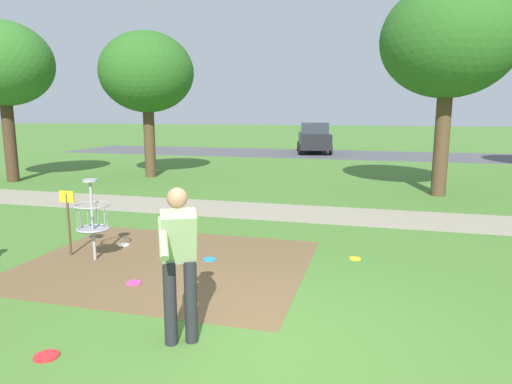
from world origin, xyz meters
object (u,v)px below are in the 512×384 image
at_px(frisbee_mid_grass, 123,245).
at_px(frisbee_far_left, 209,259).
at_px(disc_golf_basket, 90,216).
at_px(player_throwing, 179,256).
at_px(frisbee_by_tee, 134,283).
at_px(parked_car_leftmost, 314,138).
at_px(tree_mid_left, 2,65).
at_px(tree_mid_center, 449,41).
at_px(frisbee_near_basket, 355,259).
at_px(tree_mid_right, 147,73).
at_px(frisbee_far_right, 46,356).

relative_size(frisbee_mid_grass, frisbee_far_left, 0.98).
xyz_separation_m(disc_golf_basket, player_throwing, (2.64, -2.20, 0.23)).
relative_size(frisbee_by_tee, parked_car_leftmost, 0.05).
xyz_separation_m(frisbee_mid_grass, tree_mid_left, (-8.11, 6.04, 4.09)).
bearing_deg(tree_mid_center, frisbee_near_basket, -107.47).
bearing_deg(player_throwing, tree_mid_right, 119.31).
bearing_deg(frisbee_far_left, frisbee_near_basket, 15.96).
height_order(frisbee_far_right, tree_mid_left, tree_mid_left).
relative_size(disc_golf_basket, frisbee_near_basket, 6.91).
xyz_separation_m(frisbee_far_right, parked_car_leftmost, (-0.52, 24.12, 0.91)).
height_order(tree_mid_left, tree_mid_center, tree_mid_center).
bearing_deg(frisbee_mid_grass, disc_golf_basket, -94.95).
height_order(frisbee_by_tee, tree_mid_right, tree_mid_right).
bearing_deg(frisbee_far_left, frisbee_far_right, -98.99).
bearing_deg(player_throwing, tree_mid_left, 139.58).
xyz_separation_m(player_throwing, frisbee_far_left, (-0.69, 2.67, -0.98)).
bearing_deg(tree_mid_left, frisbee_by_tee, -39.69).
height_order(frisbee_far_left, tree_mid_left, tree_mid_left).
xyz_separation_m(player_throwing, tree_mid_center, (3.83, 10.12, 3.49)).
distance_m(frisbee_far_right, tree_mid_right, 13.79).
distance_m(disc_golf_basket, frisbee_mid_grass, 1.14).
bearing_deg(tree_mid_center, frisbee_by_tee, -120.86).
relative_size(frisbee_near_basket, frisbee_mid_grass, 0.93).
relative_size(frisbee_by_tee, frisbee_far_left, 1.00).
relative_size(frisbee_near_basket, tree_mid_left, 0.04).
height_order(tree_mid_left, tree_mid_right, tree_mid_left).
bearing_deg(player_throwing, frisbee_far_left, 104.47).
bearing_deg(frisbee_near_basket, frisbee_far_left, -164.04).
xyz_separation_m(disc_golf_basket, frisbee_mid_grass, (0.07, 0.86, -0.74)).
height_order(frisbee_mid_grass, tree_mid_left, tree_mid_left).
xyz_separation_m(disc_golf_basket, frisbee_far_left, (1.95, 0.47, -0.74)).
xyz_separation_m(disc_golf_basket, tree_mid_left, (-8.03, 6.90, 3.34)).
bearing_deg(disc_golf_basket, frisbee_mid_grass, 85.05).
bearing_deg(frisbee_by_tee, player_throwing, -44.98).
height_order(disc_golf_basket, tree_mid_right, tree_mid_right).
bearing_deg(tree_mid_left, tree_mid_right, 29.63).
xyz_separation_m(tree_mid_left, parked_car_leftmost, (8.94, 14.37, -3.18)).
height_order(player_throwing, tree_mid_right, tree_mid_right).
height_order(frisbee_near_basket, tree_mid_center, tree_mid_center).
distance_m(tree_mid_left, tree_mid_center, 14.55).
bearing_deg(frisbee_far_left, player_throwing, -75.53).
xyz_separation_m(frisbee_mid_grass, tree_mid_center, (6.40, 7.07, 4.46)).
bearing_deg(tree_mid_right, player_throwing, -60.69).
xyz_separation_m(frisbee_near_basket, tree_mid_center, (2.13, 6.77, 4.46)).
bearing_deg(frisbee_far_right, disc_golf_basket, 116.59).
relative_size(disc_golf_basket, frisbee_mid_grass, 6.43).
bearing_deg(frisbee_near_basket, tree_mid_left, 155.13).
bearing_deg(frisbee_far_right, tree_mid_right, 113.33).
bearing_deg(frisbee_mid_grass, tree_mid_center, 47.83).
distance_m(frisbee_far_left, tree_mid_right, 11.24).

